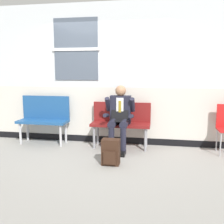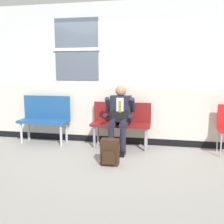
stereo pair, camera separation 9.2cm
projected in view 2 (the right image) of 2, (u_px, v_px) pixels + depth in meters
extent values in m
plane|color=gray|center=(105.00, 150.00, 4.99)|extent=(18.00, 18.00, 0.00)
cube|color=silver|center=(111.00, 45.00, 5.22)|extent=(6.19, 0.12, 1.70)
cube|color=beige|center=(111.00, 112.00, 5.44)|extent=(6.19, 0.12, 1.04)
cube|color=black|center=(111.00, 139.00, 5.54)|extent=(6.19, 0.14, 0.14)
cube|color=#4C5666|center=(77.00, 49.00, 5.30)|extent=(0.93, 0.02, 1.25)
cube|color=silver|center=(76.00, 49.00, 5.29)|extent=(1.01, 0.03, 0.06)
cube|color=maroon|center=(121.00, 125.00, 5.08)|extent=(1.17, 0.42, 0.05)
cube|color=maroon|center=(122.00, 112.00, 5.22)|extent=(1.17, 0.04, 0.40)
cylinder|color=gray|center=(94.00, 137.00, 5.08)|extent=(0.05, 0.05, 0.44)
cylinder|color=gray|center=(98.00, 134.00, 5.37)|extent=(0.05, 0.05, 0.44)
cylinder|color=gray|center=(145.00, 140.00, 4.88)|extent=(0.05, 0.05, 0.44)
cylinder|color=gray|center=(146.00, 136.00, 5.17)|extent=(0.05, 0.05, 0.44)
cube|color=navy|center=(44.00, 121.00, 5.40)|extent=(1.05, 0.42, 0.05)
cube|color=navy|center=(47.00, 107.00, 5.53)|extent=(1.05, 0.04, 0.50)
cylinder|color=#B7B7BC|center=(21.00, 133.00, 5.39)|extent=(0.05, 0.05, 0.44)
cylinder|color=#B7B7BC|center=(29.00, 130.00, 5.68)|extent=(0.05, 0.05, 0.44)
cylinder|color=#B7B7BC|center=(61.00, 135.00, 5.21)|extent=(0.05, 0.05, 0.44)
cylinder|color=#B7B7BC|center=(66.00, 132.00, 5.50)|extent=(0.05, 0.05, 0.44)
cylinder|color=#1E1E2D|center=(113.00, 123.00, 4.89)|extent=(0.15, 0.40, 0.15)
cylinder|color=#1E1E2D|center=(111.00, 140.00, 4.75)|extent=(0.11, 0.11, 0.49)
cube|color=black|center=(111.00, 153.00, 4.73)|extent=(0.10, 0.26, 0.07)
cylinder|color=#1E1E2D|center=(125.00, 123.00, 4.85)|extent=(0.15, 0.40, 0.15)
cylinder|color=#1E1E2D|center=(123.00, 141.00, 4.71)|extent=(0.11, 0.11, 0.49)
cube|color=black|center=(122.00, 153.00, 4.69)|extent=(0.10, 0.26, 0.07)
cube|color=#1E1E2D|center=(121.00, 110.00, 5.03)|extent=(0.40, 0.18, 0.55)
cube|color=silver|center=(120.00, 108.00, 4.93)|extent=(0.14, 0.01, 0.38)
cube|color=olive|center=(120.00, 109.00, 4.93)|extent=(0.05, 0.01, 0.33)
sphere|color=#9E7051|center=(121.00, 91.00, 4.97)|extent=(0.21, 0.21, 0.21)
cylinder|color=#1E1E2D|center=(108.00, 104.00, 4.99)|extent=(0.09, 0.25, 0.30)
cylinder|color=#1E1E2D|center=(106.00, 115.00, 4.86)|extent=(0.08, 0.27, 0.12)
cylinder|color=#1E1E2D|center=(133.00, 105.00, 4.90)|extent=(0.09, 0.25, 0.30)
cylinder|color=#1E1E2D|center=(131.00, 116.00, 4.77)|extent=(0.08, 0.27, 0.12)
cube|color=black|center=(119.00, 121.00, 4.83)|extent=(0.33, 0.22, 0.02)
cube|color=black|center=(120.00, 114.00, 4.94)|extent=(0.33, 0.08, 0.21)
cube|color=#331E14|center=(110.00, 152.00, 4.20)|extent=(0.29, 0.18, 0.43)
cube|color=#331E14|center=(109.00, 158.00, 4.11)|extent=(0.20, 0.04, 0.21)
cylinder|color=#A5A5AA|center=(221.00, 145.00, 4.55)|extent=(0.02, 0.02, 0.44)
cylinder|color=#A5A5AA|center=(217.00, 140.00, 4.86)|extent=(0.02, 0.02, 0.44)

